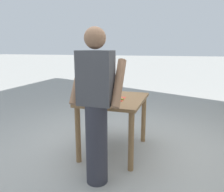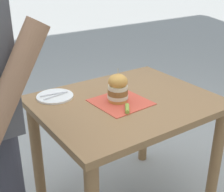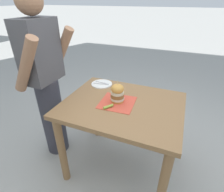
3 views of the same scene
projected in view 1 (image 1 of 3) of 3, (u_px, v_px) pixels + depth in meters
name	position (u px, v px, depth m)	size (l,w,h in m)	color
ground_plane	(114.00, 150.00, 3.24)	(80.00, 80.00, 0.00)	#9E9E99
patio_table	(114.00, 108.00, 3.09)	(0.82, 1.03, 0.80)	olive
serving_paper	(114.00, 99.00, 3.02)	(0.30, 0.30, 0.00)	#D64C38
sandwich	(112.00, 93.00, 3.00)	(0.12, 0.12, 0.20)	gold
pickle_spear	(121.00, 99.00, 2.95)	(0.02, 0.02, 0.09)	#8EA83D
side_plate_with_forks	(87.00, 102.00, 2.84)	(0.22, 0.22, 0.02)	white
diner_across_table	(96.00, 106.00, 2.30)	(0.55, 0.35, 1.69)	#33333D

